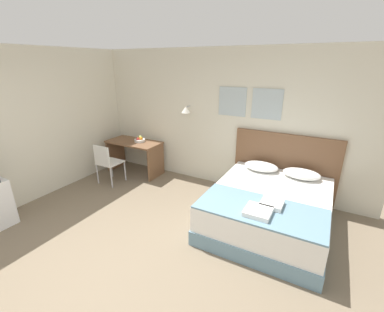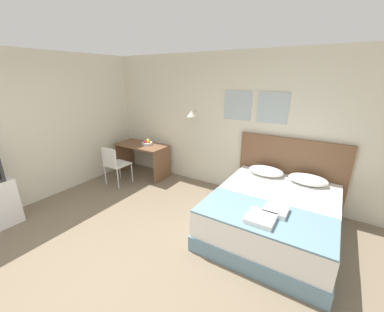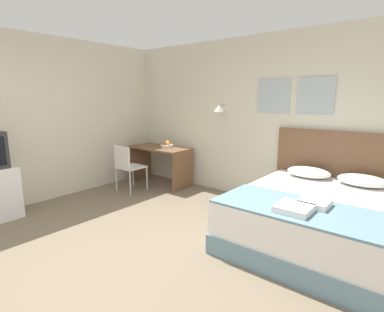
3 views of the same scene
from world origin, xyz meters
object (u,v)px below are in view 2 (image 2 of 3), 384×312
object	(u,v)px
folded_towel_mid_bed	(261,218)
desk_chair	(114,163)
fruit_bowl	(147,143)
bed	(272,215)
throw_blanket	(263,216)
folded_towel_near_foot	(276,210)
pillow_right	(308,180)
headboard	(289,172)
desk	(142,153)
pillow_left	(266,171)

from	to	relation	value
folded_towel_mid_bed	desk_chair	xyz separation A→B (m)	(-3.24, 0.60, -0.14)
folded_towel_mid_bed	fruit_bowl	xyz separation A→B (m)	(-3.02, 1.40, 0.14)
bed	throw_blanket	bearing A→B (deg)	-90.00
bed	folded_towel_near_foot	distance (m)	0.57
bed	pillow_right	bearing A→B (deg)	65.68
headboard	folded_towel_near_foot	bearing A→B (deg)	-85.45
folded_towel_mid_bed	desk	bearing A→B (deg)	156.98
pillow_right	throw_blanket	world-z (taller)	pillow_right
pillow_left	throw_blanket	bearing A→B (deg)	-75.67
folded_towel_mid_bed	desk	xyz separation A→B (m)	(-3.14, 1.34, -0.13)
pillow_right	folded_towel_near_foot	world-z (taller)	pillow_right
fruit_bowl	pillow_left	bearing A→B (deg)	0.92
pillow_right	folded_towel_near_foot	xyz separation A→B (m)	(-0.22, -1.16, -0.02)
pillow_left	folded_towel_near_foot	bearing A→B (deg)	-69.02
folded_towel_mid_bed	pillow_left	bearing A→B (deg)	103.27
desk_chair	headboard	bearing A→B (deg)	19.00
pillow_left	fruit_bowl	xyz separation A→B (m)	(-2.68, -0.04, 0.12)
bed	headboard	bearing A→B (deg)	90.00
pillow_right	folded_towel_near_foot	size ratio (longest dim) A/B	2.08
pillow_right	folded_towel_mid_bed	xyz separation A→B (m)	(-0.33, -1.44, -0.02)
headboard	fruit_bowl	size ratio (longest dim) A/B	7.65
pillow_right	desk_chair	distance (m)	3.67
desk_chair	fruit_bowl	bearing A→B (deg)	74.52
folded_towel_near_foot	desk	size ratio (longest dim) A/B	0.23
bed	fruit_bowl	xyz separation A→B (m)	(-3.01, 0.69, 0.49)
desk	folded_towel_mid_bed	bearing A→B (deg)	-23.02
pillow_left	fruit_bowl	size ratio (longest dim) A/B	2.51
folded_towel_mid_bed	fruit_bowl	distance (m)	3.33
desk	throw_blanket	bearing A→B (deg)	-20.92
pillow_left	headboard	bearing A→B (deg)	39.11
fruit_bowl	throw_blanket	bearing A→B (deg)	-22.68
throw_blanket	folded_towel_mid_bed	xyz separation A→B (m)	(0.01, -0.14, 0.04)
headboard	fruit_bowl	world-z (taller)	headboard
pillow_left	throw_blanket	xyz separation A→B (m)	(0.33, -1.30, -0.06)
pillow_right	fruit_bowl	distance (m)	3.35
folded_towel_near_foot	desk_chair	xyz separation A→B (m)	(-3.35, 0.32, -0.14)
headboard	desk	xyz separation A→B (m)	(-3.14, -0.37, -0.10)
headboard	folded_towel_mid_bed	world-z (taller)	headboard
desk	desk_chair	size ratio (longest dim) A/B	1.43
headboard	folded_towel_near_foot	size ratio (longest dim) A/B	6.34
bed	pillow_right	xyz separation A→B (m)	(0.33, 0.74, 0.37)
folded_towel_mid_bed	desk_chair	distance (m)	3.30
folded_towel_near_foot	pillow_left	bearing A→B (deg)	110.98
folded_towel_mid_bed	folded_towel_near_foot	bearing A→B (deg)	68.50
pillow_right	desk_chair	size ratio (longest dim) A/B	0.69
desk	headboard	bearing A→B (deg)	6.77
desk_chair	fruit_bowl	size ratio (longest dim) A/B	3.62
headboard	folded_towel_near_foot	world-z (taller)	headboard
folded_towel_mid_bed	pillow_right	bearing A→B (deg)	77.22
headboard	folded_towel_mid_bed	size ratio (longest dim) A/B	5.56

